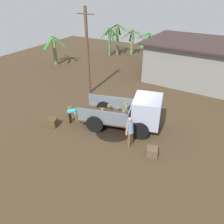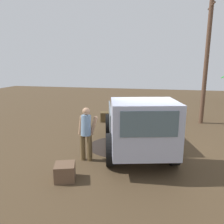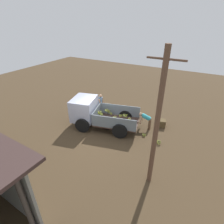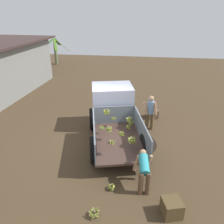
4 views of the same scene
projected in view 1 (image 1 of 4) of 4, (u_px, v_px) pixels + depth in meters
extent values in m
plane|color=#463522|center=(127.00, 121.00, 12.74)|extent=(36.00, 36.00, 0.00)
cylinder|color=black|center=(114.00, 131.00, 11.88)|extent=(1.97, 1.97, 0.01)
cube|color=#402D25|center=(107.00, 116.00, 12.28)|extent=(3.11, 2.38, 0.08)
cube|color=slate|center=(111.00, 102.00, 12.79)|extent=(2.70, 0.71, 0.76)
cube|color=slate|center=(102.00, 117.00, 11.35)|extent=(2.70, 0.71, 0.76)
cube|color=slate|center=(131.00, 113.00, 11.76)|extent=(0.47, 1.73, 0.76)
cube|color=#A7AEC7|center=(147.00, 110.00, 11.44)|extent=(1.78, 2.02, 1.44)
cube|color=#4C606B|center=(162.00, 107.00, 11.14)|extent=(0.36, 1.36, 0.63)
cylinder|color=black|center=(144.00, 113.00, 12.62)|extent=(0.96, 0.44, 0.94)
cylinder|color=black|center=(140.00, 131.00, 11.09)|extent=(0.96, 0.44, 0.94)
cylinder|color=black|center=(105.00, 108.00, 13.16)|extent=(0.96, 0.44, 0.94)
cylinder|color=black|center=(95.00, 124.00, 11.63)|extent=(0.96, 0.44, 0.94)
sphere|color=brown|center=(118.00, 107.00, 12.47)|extent=(0.07, 0.07, 0.07)
cylinder|color=olive|center=(118.00, 108.00, 12.53)|extent=(0.11, 0.13, 0.14)
cylinder|color=olive|center=(117.00, 108.00, 12.47)|extent=(0.14, 0.13, 0.11)
cylinder|color=#8CA621|center=(118.00, 108.00, 12.43)|extent=(0.16, 0.10, 0.09)
cylinder|color=olive|center=(119.00, 108.00, 12.48)|extent=(0.05, 0.13, 0.14)
cylinder|color=olive|center=(119.00, 107.00, 12.53)|extent=(0.15, 0.06, 0.10)
sphere|color=brown|center=(102.00, 109.00, 12.01)|extent=(0.06, 0.06, 0.06)
cylinder|color=olive|center=(101.00, 110.00, 12.03)|extent=(0.12, 0.12, 0.14)
cylinder|color=olive|center=(102.00, 110.00, 11.99)|extent=(0.16, 0.05, 0.11)
cylinder|color=olive|center=(102.00, 110.00, 12.01)|extent=(0.11, 0.10, 0.15)
cylinder|color=#9DAC47|center=(103.00, 110.00, 12.03)|extent=(0.04, 0.13, 0.14)
cylinder|color=olive|center=(103.00, 109.00, 12.04)|extent=(0.13, 0.14, 0.09)
cylinder|color=olive|center=(103.00, 109.00, 12.08)|extent=(0.16, 0.05, 0.11)
cylinder|color=olive|center=(102.00, 109.00, 12.09)|extent=(0.14, 0.14, 0.09)
cylinder|color=olive|center=(101.00, 109.00, 12.07)|extent=(0.03, 0.15, 0.12)
sphere|color=#47402E|center=(119.00, 115.00, 11.40)|extent=(0.07, 0.07, 0.07)
cylinder|color=#A8B149|center=(118.00, 115.00, 11.47)|extent=(0.08, 0.19, 0.13)
cylinder|color=olive|center=(118.00, 116.00, 11.42)|extent=(0.13, 0.17, 0.14)
cylinder|color=olive|center=(119.00, 116.00, 11.38)|extent=(0.17, 0.05, 0.16)
cylinder|color=#9CA327|center=(120.00, 116.00, 11.36)|extent=(0.16, 0.17, 0.12)
cylinder|color=#96A523|center=(121.00, 115.00, 11.40)|extent=(0.08, 0.20, 0.10)
cylinder|color=#8E9B44|center=(120.00, 116.00, 11.46)|extent=(0.15, 0.12, 0.17)
cylinder|color=#A1B14B|center=(119.00, 115.00, 11.49)|extent=(0.16, 0.12, 0.16)
sphere|color=brown|center=(96.00, 113.00, 11.86)|extent=(0.08, 0.08, 0.08)
cylinder|color=#9BA548|center=(97.00, 113.00, 11.97)|extent=(0.22, 0.13, 0.16)
cylinder|color=olive|center=(95.00, 113.00, 11.94)|extent=(0.09, 0.23, 0.15)
cylinder|color=olive|center=(95.00, 114.00, 11.89)|extent=(0.14, 0.19, 0.19)
cylinder|color=#A0AE26|center=(95.00, 114.00, 11.82)|extent=(0.23, 0.08, 0.13)
cylinder|color=olive|center=(97.00, 115.00, 11.83)|extent=(0.15, 0.20, 0.18)
cylinder|color=#949C3F|center=(98.00, 114.00, 11.86)|extent=(0.10, 0.23, 0.13)
cylinder|color=olive|center=(98.00, 113.00, 11.92)|extent=(0.22, 0.15, 0.13)
sphere|color=brown|center=(113.00, 116.00, 11.62)|extent=(0.07, 0.07, 0.07)
cylinder|color=olive|center=(113.00, 117.00, 11.59)|extent=(0.14, 0.04, 0.08)
cylinder|color=olive|center=(114.00, 117.00, 11.62)|extent=(0.09, 0.12, 0.12)
cylinder|color=olive|center=(114.00, 117.00, 11.64)|extent=(0.08, 0.12, 0.12)
cylinder|color=olive|center=(114.00, 116.00, 11.68)|extent=(0.13, 0.04, 0.10)
cylinder|color=olive|center=(113.00, 116.00, 11.68)|extent=(0.09, 0.13, 0.11)
cylinder|color=olive|center=(113.00, 117.00, 11.65)|extent=(0.07, 0.11, 0.13)
sphere|color=#49422F|center=(116.00, 116.00, 11.44)|extent=(0.07, 0.07, 0.07)
cylinder|color=olive|center=(115.00, 118.00, 11.47)|extent=(0.12, 0.13, 0.16)
cylinder|color=#90A122|center=(116.00, 118.00, 11.40)|extent=(0.17, 0.13, 0.11)
cylinder|color=#999E25|center=(117.00, 118.00, 11.45)|extent=(0.06, 0.15, 0.15)
cylinder|color=olive|center=(117.00, 117.00, 11.50)|extent=(0.15, 0.07, 0.15)
cylinder|color=olive|center=(115.00, 117.00, 11.51)|extent=(0.10, 0.16, 0.14)
sphere|color=brown|center=(109.00, 104.00, 12.26)|extent=(0.08, 0.08, 0.08)
cylinder|color=#9DA644|center=(110.00, 105.00, 12.32)|extent=(0.18, 0.14, 0.14)
cylinder|color=olive|center=(109.00, 105.00, 12.35)|extent=(0.15, 0.14, 0.17)
cylinder|color=#8CA134|center=(108.00, 105.00, 12.32)|extent=(0.07, 0.16, 0.18)
cylinder|color=#97A038|center=(108.00, 106.00, 12.28)|extent=(0.16, 0.10, 0.18)
cylinder|color=olive|center=(109.00, 106.00, 12.26)|extent=(0.16, 0.12, 0.18)
cylinder|color=#959E43|center=(110.00, 106.00, 12.28)|extent=(0.05, 0.17, 0.17)
sphere|color=#463F2D|center=(125.00, 110.00, 11.87)|extent=(0.07, 0.07, 0.07)
cylinder|color=olive|center=(126.00, 111.00, 11.90)|extent=(0.13, 0.13, 0.12)
cylinder|color=olive|center=(125.00, 110.00, 11.94)|extent=(0.16, 0.11, 0.09)
cylinder|color=#97A648|center=(124.00, 111.00, 11.90)|extent=(0.09, 0.14, 0.13)
cylinder|color=olive|center=(124.00, 111.00, 11.86)|extent=(0.14, 0.04, 0.13)
cylinder|color=#9AA629|center=(125.00, 111.00, 11.84)|extent=(0.10, 0.16, 0.10)
sphere|color=brown|center=(126.00, 103.00, 11.93)|extent=(0.09, 0.09, 0.09)
cylinder|color=#9AAA32|center=(126.00, 104.00, 12.03)|extent=(0.18, 0.15, 0.17)
cylinder|color=olive|center=(125.00, 104.00, 12.01)|extent=(0.07, 0.22, 0.15)
cylinder|color=olive|center=(125.00, 105.00, 11.94)|extent=(0.18, 0.13, 0.19)
cylinder|color=#95A348|center=(126.00, 105.00, 11.92)|extent=(0.19, 0.06, 0.19)
cylinder|color=#9EA630|center=(127.00, 105.00, 11.92)|extent=(0.13, 0.18, 0.19)
cylinder|color=olive|center=(128.00, 104.00, 11.95)|extent=(0.12, 0.21, 0.15)
cylinder|color=olive|center=(127.00, 104.00, 12.02)|extent=(0.19, 0.09, 0.19)
sphere|color=brown|center=(94.00, 102.00, 12.44)|extent=(0.07, 0.07, 0.07)
cylinder|color=#9FA443|center=(93.00, 104.00, 12.45)|extent=(0.13, 0.10, 0.14)
cylinder|color=olive|center=(94.00, 103.00, 12.41)|extent=(0.12, 0.15, 0.10)
cylinder|color=olive|center=(94.00, 103.00, 12.47)|extent=(0.10, 0.14, 0.14)
cylinder|color=#999E28|center=(94.00, 103.00, 12.51)|extent=(0.16, 0.07, 0.11)
cylinder|color=olive|center=(93.00, 103.00, 12.50)|extent=(0.06, 0.13, 0.14)
cube|color=gray|center=(221.00, 56.00, 18.92)|extent=(9.85, 0.51, 3.02)
cube|color=gray|center=(208.00, 75.00, 14.95)|extent=(9.85, 0.51, 3.02)
cube|color=#392825|center=(220.00, 44.00, 16.14)|extent=(10.91, 6.74, 0.12)
cylinder|color=#3F3833|center=(167.00, 49.00, 20.90)|extent=(0.16, 0.16, 3.02)
cylinder|color=#3F3833|center=(146.00, 63.00, 17.22)|extent=(0.16, 0.16, 3.02)
cylinder|color=brown|center=(88.00, 53.00, 14.67)|extent=(0.20, 0.20, 5.79)
cylinder|color=brown|center=(85.00, 14.00, 13.43)|extent=(1.24, 0.07, 0.07)
cylinder|color=olive|center=(132.00, 43.00, 24.21)|extent=(0.33, 0.33, 2.62)
cube|color=#366D1E|center=(138.00, 34.00, 23.34)|extent=(1.53, 0.44, 0.81)
cube|color=#517337|center=(137.00, 32.00, 23.85)|extent=(0.98, 1.07, 0.61)
cube|color=#285523|center=(131.00, 36.00, 24.32)|extent=(0.81, 0.94, 1.43)
cube|color=#425930|center=(127.00, 34.00, 24.03)|extent=(1.31, 0.31, 1.07)
cube|color=#2E542A|center=(129.00, 33.00, 23.40)|extent=(0.62, 1.07, 0.62)
cube|color=#284C24|center=(133.00, 34.00, 23.19)|extent=(0.83, 1.10, 0.70)
cylinder|color=olive|center=(148.00, 48.00, 21.71)|extent=(0.26, 0.26, 2.80)
cube|color=#406B29|center=(154.00, 40.00, 20.96)|extent=(1.23, 0.38, 1.20)
cube|color=#41773F|center=(154.00, 37.00, 21.36)|extent=(0.85, 1.00, 0.83)
cube|color=#385A23|center=(150.00, 39.00, 21.83)|extent=(0.48, 1.35, 1.29)
cube|color=#3A6E27|center=(143.00, 36.00, 21.61)|extent=(1.46, 0.71, 0.70)
cube|color=#31652F|center=(144.00, 39.00, 21.24)|extent=(0.94, 0.66, 1.04)
cube|color=#238A25|center=(145.00, 40.00, 20.90)|extent=(0.57, 1.25, 1.19)
cube|color=#268321|center=(153.00, 39.00, 20.56)|extent=(1.28, 1.16, 0.75)
cylinder|color=olive|center=(55.00, 51.00, 21.12)|extent=(0.33, 0.33, 2.66)
cube|color=#297722|center=(59.00, 42.00, 20.39)|extent=(1.40, 0.33, 0.86)
cube|color=#3B4E26|center=(60.00, 40.00, 20.80)|extent=(1.09, 1.13, 0.83)
cube|color=#46651E|center=(59.00, 41.00, 21.15)|extent=(0.40, 1.34, 1.13)
cube|color=#438833|center=(52.00, 39.00, 21.29)|extent=(1.36, 1.21, 0.84)
cube|color=#1B5F1D|center=(50.00, 41.00, 20.86)|extent=(0.93, 0.32, 0.92)
cube|color=#345C1C|center=(48.00, 44.00, 20.70)|extent=(0.99, 0.85, 1.40)
cube|color=#238222|center=(48.00, 43.00, 20.07)|extent=(0.40, 1.49, 0.92)
cube|color=#3A572F|center=(54.00, 42.00, 20.04)|extent=(1.12, 1.14, 0.77)
cylinder|color=#547644|center=(110.00, 43.00, 23.71)|extent=(0.26, 0.26, 2.86)
cube|color=#23551A|center=(114.00, 32.00, 22.82)|extent=(1.17, 0.50, 0.71)
cube|color=#51833A|center=(113.00, 33.00, 23.38)|extent=(0.75, 0.88, 1.05)
cube|color=#406A21|center=(111.00, 33.00, 23.67)|extent=(0.37, 1.09, 1.13)
cube|color=#2B6C23|center=(107.00, 32.00, 23.48)|extent=(0.85, 0.57, 0.87)
cube|color=#316D2C|center=(104.00, 31.00, 23.23)|extent=(1.23, 0.58, 0.68)
cube|color=#326426|center=(105.00, 33.00, 22.71)|extent=(0.51, 1.40, 0.83)
cube|color=#2C5520|center=(112.00, 35.00, 22.70)|extent=(1.17, 1.06, 1.12)
cylinder|color=#618258|center=(118.00, 40.00, 24.02)|extent=(0.26, 0.26, 3.21)
cube|color=#5A8431|center=(124.00, 28.00, 23.12)|extent=(1.48, 0.45, 0.71)
cube|color=#437A38|center=(122.00, 28.00, 23.51)|extent=(0.85, 0.89, 0.80)
cube|color=#4C7536|center=(119.00, 30.00, 23.97)|extent=(0.41, 1.12, 1.36)
cube|color=#294C23|center=(114.00, 27.00, 23.90)|extent=(1.43, 0.88, 0.75)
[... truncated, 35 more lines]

